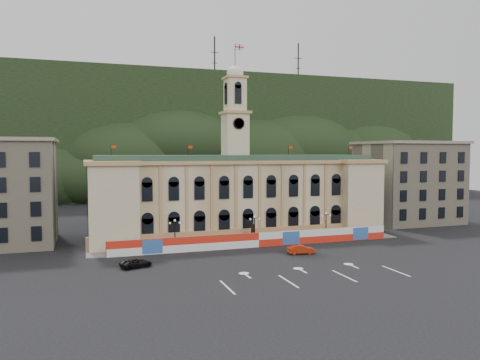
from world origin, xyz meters
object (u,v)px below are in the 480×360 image
object	(u,v)px
statue	(253,237)
black_suv	(136,263)
lamp_center	(255,227)
red_sedan	(301,249)

from	to	relation	value
statue	black_suv	xyz separation A→B (m)	(-21.34, -10.73, -0.57)
lamp_center	red_sedan	distance (m)	10.42
statue	black_suv	distance (m)	23.89
statue	lamp_center	world-z (taller)	lamp_center
red_sedan	black_suv	world-z (taller)	red_sedan
statue	black_suv	size ratio (longest dim) A/B	0.76
red_sedan	black_suv	distance (m)	25.85
black_suv	red_sedan	bearing A→B (deg)	-105.04
red_sedan	black_suv	size ratio (longest dim) A/B	0.93
statue	lamp_center	bearing A→B (deg)	-90.00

